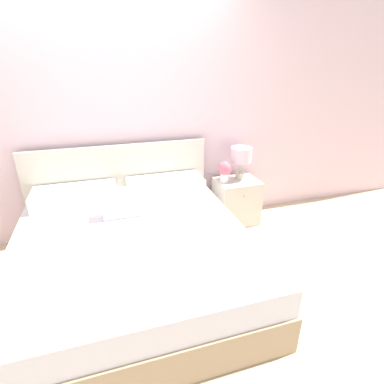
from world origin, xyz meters
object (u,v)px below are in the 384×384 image
flower_vase (225,171)px  nightstand (236,201)px  bed (133,252)px  table_lamp (241,156)px

flower_vase → nightstand: bearing=1.9°
bed → table_lamp: size_ratio=5.37×
nightstand → flower_vase: size_ratio=2.21×
flower_vase → table_lamp: bearing=13.9°
nightstand → table_lamp: bearing=43.7°
bed → nightstand: 1.44m
nightstand → bed: bearing=-151.7°
nightstand → flower_vase: bearing=-178.1°
nightstand → table_lamp: 0.52m
bed → flower_vase: (1.11, 0.68, 0.37)m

